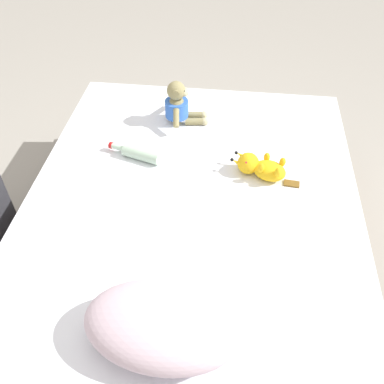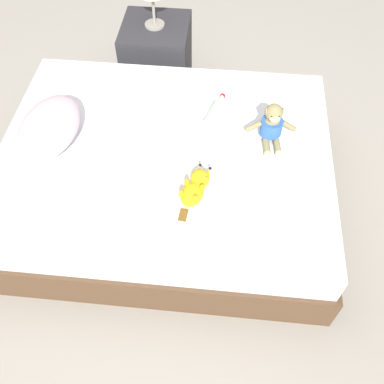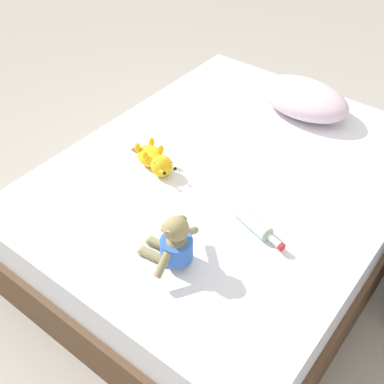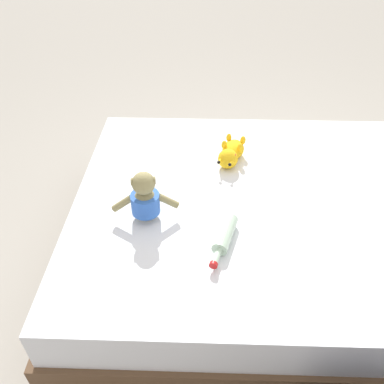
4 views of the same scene
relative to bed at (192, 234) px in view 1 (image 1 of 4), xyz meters
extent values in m
plane|color=#9E998E|center=(0.00, 0.00, -0.23)|extent=(16.00, 16.00, 0.00)
cube|color=brown|center=(0.00, 0.00, -0.09)|extent=(1.51, 1.91, 0.27)
cube|color=white|center=(0.00, 0.00, 0.14)|extent=(1.46, 1.85, 0.19)
ellipsoid|color=silver|center=(0.02, 0.64, 0.32)|extent=(0.52, 0.35, 0.17)
ellipsoid|color=#8E8456|center=(0.15, -0.58, 0.31)|extent=(0.11, 0.12, 0.15)
cylinder|color=blue|center=(0.15, -0.58, 0.31)|extent=(0.14, 0.14, 0.09)
sphere|color=#8E8456|center=(0.15, -0.58, 0.42)|extent=(0.10, 0.10, 0.10)
ellipsoid|color=#C1B789|center=(0.11, -0.59, 0.41)|extent=(0.05, 0.07, 0.04)
sphere|color=black|center=(0.11, -0.60, 0.43)|extent=(0.01, 0.01, 0.01)
sphere|color=black|center=(0.11, -0.57, 0.43)|extent=(0.01, 0.01, 0.01)
cylinder|color=#8E8456|center=(0.16, -0.63, 0.43)|extent=(0.03, 0.01, 0.03)
cylinder|color=#8E8456|center=(0.14, -0.54, 0.43)|extent=(0.03, 0.01, 0.03)
cylinder|color=#8E8456|center=(0.16, -0.68, 0.32)|extent=(0.04, 0.10, 0.08)
cylinder|color=#8E8456|center=(0.14, -0.49, 0.32)|extent=(0.04, 0.10, 0.08)
cylinder|color=#8E8456|center=(0.06, -0.62, 0.25)|extent=(0.10, 0.05, 0.04)
cylinder|color=#8E8456|center=(0.05, -0.56, 0.25)|extent=(0.10, 0.05, 0.04)
sphere|color=#C1B789|center=(0.01, -0.63, 0.25)|extent=(0.04, 0.04, 0.04)
sphere|color=#C1B789|center=(0.00, -0.57, 0.25)|extent=(0.04, 0.04, 0.04)
ellipsoid|color=yellow|center=(-0.33, -0.19, 0.27)|extent=(0.18, 0.15, 0.08)
sphere|color=yellow|center=(-0.24, -0.22, 0.28)|extent=(0.10, 0.10, 0.10)
cone|color=yellow|center=(-0.19, -0.20, 0.29)|extent=(0.07, 0.05, 0.05)
sphere|color=black|center=(-0.16, -0.21, 0.30)|extent=(0.02, 0.02, 0.02)
cone|color=yellow|center=(-0.20, -0.26, 0.29)|extent=(0.07, 0.05, 0.05)
sphere|color=black|center=(-0.18, -0.27, 0.30)|extent=(0.02, 0.02, 0.02)
sphere|color=red|center=(-0.23, -0.19, 0.31)|extent=(0.02, 0.02, 0.02)
sphere|color=red|center=(-0.24, -0.25, 0.31)|extent=(0.02, 0.02, 0.02)
ellipsoid|color=yellow|center=(-0.29, -0.16, 0.31)|extent=(0.04, 0.04, 0.05)
ellipsoid|color=yellow|center=(-0.32, -0.24, 0.31)|extent=(0.04, 0.04, 0.05)
ellipsoid|color=yellow|center=(-0.36, -0.14, 0.31)|extent=(0.04, 0.04, 0.05)
ellipsoid|color=yellow|center=(-0.39, -0.21, 0.31)|extent=(0.04, 0.04, 0.05)
cube|color=brown|center=(-0.44, -0.15, 0.24)|extent=(0.07, 0.05, 0.01)
cylinder|color=#B2D1B7|center=(0.27, -0.25, 0.26)|extent=(0.20, 0.11, 0.06)
cylinder|color=#B2D1B7|center=(0.40, -0.29, 0.26)|extent=(0.07, 0.05, 0.03)
cylinder|color=red|center=(0.44, -0.30, 0.26)|extent=(0.02, 0.04, 0.03)
camera|label=1|loc=(-0.15, 1.29, 1.56)|focal=39.60mm
camera|label=2|loc=(-1.64, -0.32, 2.04)|focal=40.95mm
camera|label=3|loc=(0.93, -1.50, 1.67)|focal=45.62mm
camera|label=4|loc=(1.40, -0.35, 1.40)|focal=36.87mm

